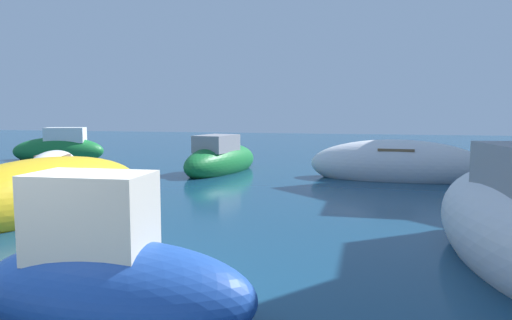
{
  "coord_description": "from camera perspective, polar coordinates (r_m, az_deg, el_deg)",
  "views": [
    {
      "loc": [
        3.67,
        -4.49,
        2.22
      ],
      "look_at": [
        0.03,
        11.09,
        0.55
      ],
      "focal_mm": 34.4,
      "sensor_mm": 36.0,
      "label": 1
    }
  ],
  "objects": [
    {
      "name": "moored_boat_5",
      "position": [
        17.52,
        -22.53,
        -0.78
      ],
      "size": [
        2.32,
        3.77,
        1.1
      ],
      "rotation": [
        0.0,
        0.0,
        5.04
      ],
      "color": "white",
      "rests_on": "ground"
    },
    {
      "name": "moored_boat_1",
      "position": [
        17.33,
        -4.1,
        -0.01
      ],
      "size": [
        2.27,
        4.61,
        1.62
      ],
      "rotation": [
        0.0,
        0.0,
        1.37
      ],
      "color": "#197233",
      "rests_on": "ground"
    },
    {
      "name": "moored_boat_3",
      "position": [
        23.5,
        -21.88,
        1.17
      ],
      "size": [
        4.14,
        2.66,
        1.69
      ],
      "rotation": [
        0.0,
        0.0,
        3.49
      ],
      "color": "#197233",
      "rests_on": "ground"
    },
    {
      "name": "ground",
      "position": [
        6.22,
        -25.23,
        -15.59
      ],
      "size": [
        80.0,
        80.0,
        0.0
      ],
      "primitive_type": "plane",
      "color": "navy"
    },
    {
      "name": "moored_boat_2",
      "position": [
        11.16,
        -23.27,
        -3.75
      ],
      "size": [
        3.09,
        5.42,
        1.58
      ],
      "rotation": [
        0.0,
        0.0,
        4.43
      ],
      "color": "gold",
      "rests_on": "ground"
    },
    {
      "name": "moored_boat_6",
      "position": [
        16.14,
        15.94,
        -0.57
      ],
      "size": [
        5.5,
        2.11,
        1.63
      ],
      "rotation": [
        0.0,
        0.0,
        3.09
      ],
      "color": "white",
      "rests_on": "ground"
    },
    {
      "name": "moored_boat_7",
      "position": [
        5.45,
        -16.46,
        -13.37
      ],
      "size": [
        3.07,
        1.37,
        1.83
      ],
      "rotation": [
        0.0,
        0.0,
        0.04
      ],
      "color": "#1E479E",
      "rests_on": "ground"
    }
  ]
}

